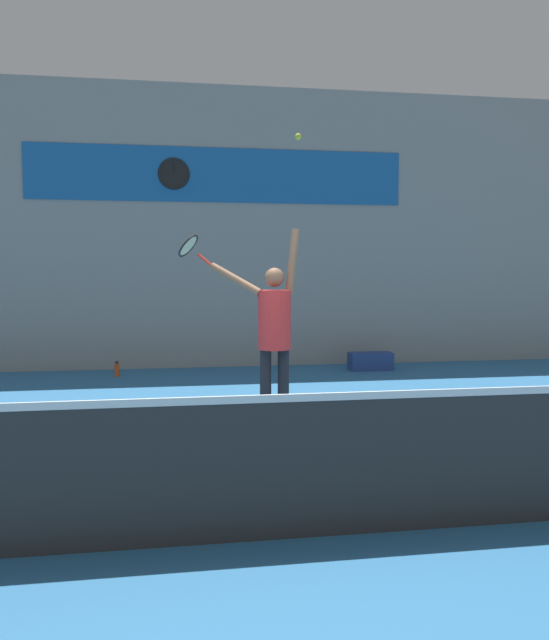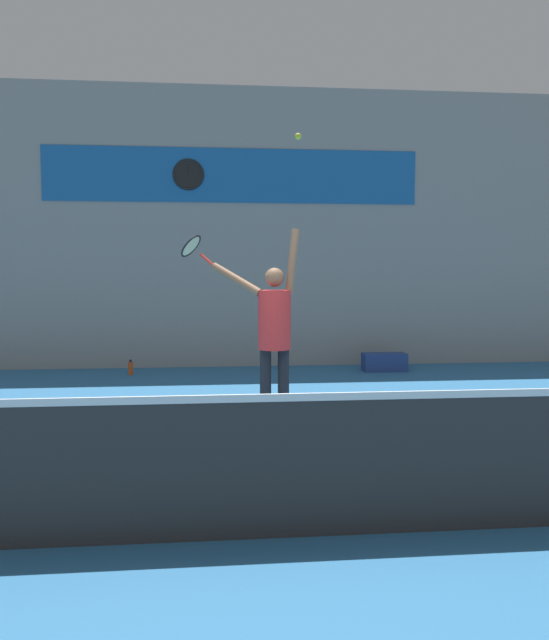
# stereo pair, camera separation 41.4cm
# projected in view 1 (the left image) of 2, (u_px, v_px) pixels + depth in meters

# --- Properties ---
(ground_plane) EXTENTS (18.00, 18.00, 0.00)m
(ground_plane) POSITION_uv_depth(u_px,v_px,m) (267.00, 463.00, 5.64)
(ground_plane) COLOR teal
(back_wall) EXTENTS (18.00, 0.10, 5.00)m
(back_wall) POSITION_uv_depth(u_px,v_px,m) (219.00, 228.00, 11.14)
(back_wall) COLOR gray
(back_wall) RESTS_ON ground_plane
(sponsor_banner) EXTENTS (6.63, 0.02, 0.95)m
(sponsor_banner) POSITION_uv_depth(u_px,v_px,m) (219.00, 175.00, 11.01)
(sponsor_banner) COLOR #195B9E
(scoreboard_clock) EXTENTS (0.55, 0.05, 0.55)m
(scoreboard_clock) POSITION_uv_depth(u_px,v_px,m) (174.00, 174.00, 10.87)
(scoreboard_clock) COLOR black
(court_net) EXTENTS (7.08, 0.07, 1.06)m
(court_net) POSITION_uv_depth(u_px,v_px,m) (302.00, 463.00, 4.04)
(court_net) COLOR #333333
(court_net) RESTS_ON ground_plane
(tennis_player) EXTENTS (1.01, 0.65, 2.21)m
(tennis_player) POSITION_uv_depth(u_px,v_px,m) (274.00, 326.00, 7.04)
(tennis_player) COLOR black
(tennis_player) RESTS_ON ground_plane
(tennis_racket) EXTENTS (0.46, 0.39, 0.39)m
(tennis_racket) POSITION_uv_depth(u_px,v_px,m) (190.00, 247.00, 7.34)
(tennis_racket) COLOR red
(tennis_ball) EXTENTS (0.07, 0.07, 0.07)m
(tennis_ball) POSITION_uv_depth(u_px,v_px,m) (298.00, 137.00, 6.85)
(tennis_ball) COLOR #CCDB2D
(water_bottle) EXTENTS (0.08, 0.08, 0.25)m
(water_bottle) POSITION_uv_depth(u_px,v_px,m) (117.00, 370.00, 10.28)
(water_bottle) COLOR #D84C19
(water_bottle) RESTS_ON ground_plane
(equipment_bag) EXTENTS (0.75, 0.35, 0.31)m
(equipment_bag) POSITION_uv_depth(u_px,v_px,m) (370.00, 361.00, 10.95)
(equipment_bag) COLOR navy
(equipment_bag) RESTS_ON ground_plane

